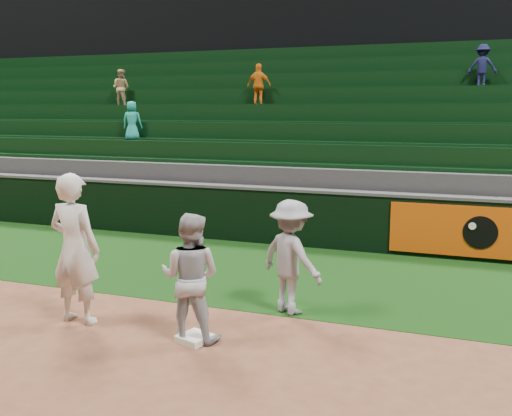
# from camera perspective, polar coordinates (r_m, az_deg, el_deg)

# --- Properties ---
(ground) EXTENTS (70.00, 70.00, 0.00)m
(ground) POSITION_cam_1_polar(r_m,az_deg,el_deg) (7.78, -4.46, -12.35)
(ground) COLOR brown
(ground) RESTS_ON ground
(foul_grass) EXTENTS (36.00, 4.20, 0.01)m
(foul_grass) POSITION_cam_1_polar(r_m,az_deg,el_deg) (10.42, 2.42, -6.48)
(foul_grass) COLOR black
(foul_grass) RESTS_ON ground
(upper_deck) EXTENTS (40.00, 12.00, 12.00)m
(upper_deck) POSITION_cam_1_polar(r_m,az_deg,el_deg) (24.37, 13.35, 16.82)
(upper_deck) COLOR black
(upper_deck) RESTS_ON ground
(first_base) EXTENTS (0.47, 0.47, 0.08)m
(first_base) POSITION_cam_1_polar(r_m,az_deg,el_deg) (7.52, -6.15, -12.82)
(first_base) COLOR white
(first_base) RESTS_ON ground
(first_baseman) EXTENTS (0.78, 0.53, 2.10)m
(first_baseman) POSITION_cam_1_polar(r_m,az_deg,el_deg) (8.21, -17.67, -3.90)
(first_baseman) COLOR white
(first_baseman) RESTS_ON ground
(baserunner) EXTENTS (0.86, 0.69, 1.66)m
(baserunner) POSITION_cam_1_polar(r_m,az_deg,el_deg) (7.35, -6.57, -6.87)
(baserunner) COLOR #ABAFB6
(baserunner) RESTS_ON ground
(base_coach) EXTENTS (1.24, 1.04, 1.66)m
(base_coach) POSITION_cam_1_polar(r_m,az_deg,el_deg) (8.24, 3.52, -4.91)
(base_coach) COLOR #90939C
(base_coach) RESTS_ON foul_grass
(field_wall) EXTENTS (36.00, 0.45, 1.25)m
(field_wall) POSITION_cam_1_polar(r_m,az_deg,el_deg) (12.33, 5.65, -0.95)
(field_wall) COLOR black
(field_wall) RESTS_ON ground
(stadium_seating) EXTENTS (36.00, 5.95, 4.85)m
(stadium_seating) POSITION_cam_1_polar(r_m,az_deg,el_deg) (15.85, 9.05, 5.26)
(stadium_seating) COLOR #313133
(stadium_seating) RESTS_ON ground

